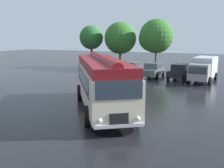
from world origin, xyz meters
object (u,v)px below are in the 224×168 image
vintage_bus (102,80)px  box_van (204,68)px  car_mid_left (153,70)px  car_near_left (131,69)px  car_mid_right (180,71)px

vintage_bus → box_van: (4.91, 14.07, -0.53)m
car_mid_left → box_van: box_van is taller
car_near_left → box_van: bearing=-3.2°
car_mid_left → box_van: 5.62m
box_van → car_mid_left: bearing=175.3°
car_mid_left → car_mid_right: bearing=0.6°
car_near_left → vintage_bus: bearing=-76.8°
car_mid_left → box_van: size_ratio=0.72×
car_mid_right → car_mid_left: bearing=-179.4°
vintage_bus → box_van: vintage_bus is taller
car_near_left → box_van: box_van is taller
vintage_bus → car_mid_left: vintage_bus is taller
car_near_left → car_mid_left: bearing=0.0°
car_mid_left → car_mid_right: (3.05, 0.03, 0.00)m
car_mid_right → box_van: size_ratio=0.74×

